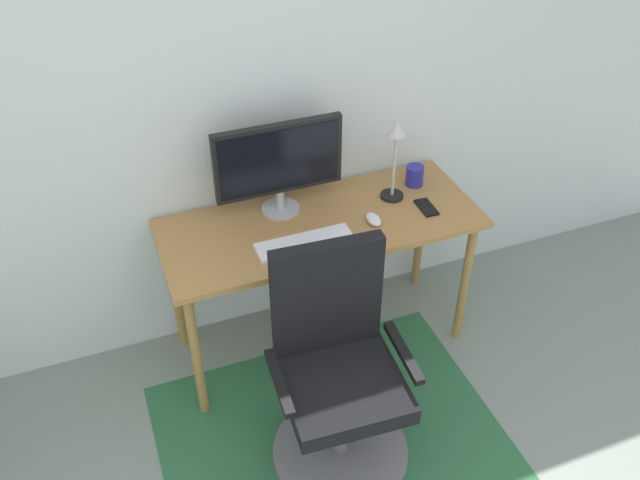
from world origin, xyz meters
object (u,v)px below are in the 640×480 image
object	(u,v)px
cell_phone	(426,207)
office_chair	(337,387)
monitor	(279,162)
desk	(321,236)
keyboard	(305,243)
coffee_cup	(415,176)
desk_lamp	(396,149)
computer_mouse	(373,219)

from	to	relation	value
cell_phone	office_chair	xyz separation A→B (m)	(-0.67, -0.56, -0.37)
monitor	desk	bearing A→B (deg)	-46.98
desk	monitor	bearing A→B (deg)	133.02
desk	cell_phone	xyz separation A→B (m)	(0.50, -0.08, 0.09)
office_chair	cell_phone	bearing A→B (deg)	43.36
keyboard	coffee_cup	bearing A→B (deg)	21.44
monitor	coffee_cup	size ratio (longest dim) A/B	5.83
desk_lamp	monitor	bearing A→B (deg)	170.48
coffee_cup	cell_phone	size ratio (longest dim) A/B	0.72
keyboard	office_chair	distance (m)	0.63
desk	cell_phone	size ratio (longest dim) A/B	10.48
desk_lamp	office_chair	bearing A→B (deg)	-128.68
monitor	desk_lamp	xyz separation A→B (m)	(0.53, -0.09, 0.00)
cell_phone	monitor	bearing A→B (deg)	161.97
monitor	keyboard	world-z (taller)	monitor
coffee_cup	cell_phone	xyz separation A→B (m)	(-0.04, -0.21, -0.05)
desk	coffee_cup	xyz separation A→B (m)	(0.54, 0.12, 0.13)
computer_mouse	office_chair	bearing A→B (deg)	-125.73
monitor	computer_mouse	bearing A→B (deg)	-34.08
coffee_cup	office_chair	distance (m)	1.12
monitor	computer_mouse	distance (m)	0.50
desk_lamp	computer_mouse	bearing A→B (deg)	-137.33
desk	coffee_cup	size ratio (longest dim) A/B	14.51
computer_mouse	desk	bearing A→B (deg)	157.13
computer_mouse	coffee_cup	size ratio (longest dim) A/B	1.03
keyboard	cell_phone	world-z (taller)	keyboard
coffee_cup	monitor	bearing A→B (deg)	177.72
cell_phone	keyboard	bearing A→B (deg)	-172.98
desk_lamp	office_chair	size ratio (longest dim) A/B	0.38
monitor	cell_phone	world-z (taller)	monitor
desk	office_chair	bearing A→B (deg)	-105.08
coffee_cup	office_chair	xyz separation A→B (m)	(-0.71, -0.76, -0.42)
monitor	office_chair	distance (m)	1.01
desk	desk_lamp	xyz separation A→B (m)	(0.39, 0.06, 0.34)
monitor	coffee_cup	xyz separation A→B (m)	(0.68, -0.03, -0.21)
cell_phone	desk_lamp	bearing A→B (deg)	129.33
cell_phone	office_chair	bearing A→B (deg)	-138.37
desk	keyboard	bearing A→B (deg)	-132.86
monitor	office_chair	world-z (taller)	monitor
desk_lamp	keyboard	bearing A→B (deg)	-158.86
cell_phone	coffee_cup	bearing A→B (deg)	80.91
cell_phone	office_chair	distance (m)	0.95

